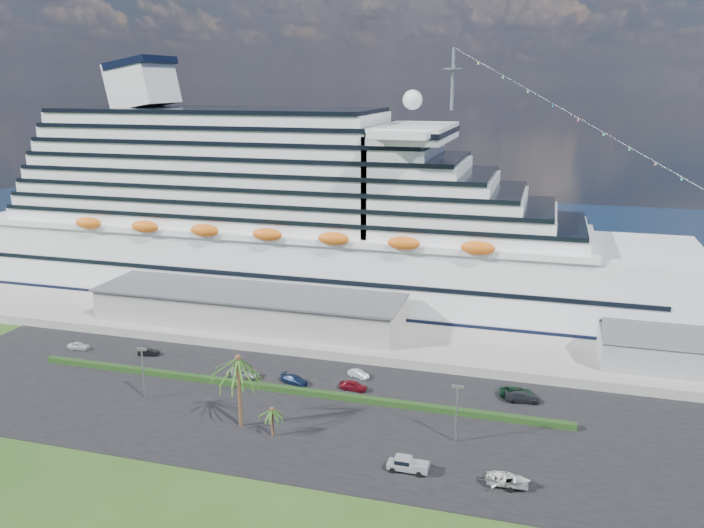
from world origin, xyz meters
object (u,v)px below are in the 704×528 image
(pickup_truck, at_px, (407,464))
(boat_trailer, at_px, (508,479))
(parked_car_3, at_px, (294,380))
(cruise_ship, at_px, (306,225))

(pickup_truck, bearing_deg, boat_trailer, -0.86)
(boat_trailer, bearing_deg, pickup_truck, 179.14)
(parked_car_3, relative_size, boat_trailer, 0.78)
(cruise_ship, xyz_separation_m, boat_trailer, (49.05, -65.27, -15.41))
(cruise_ship, distance_m, boat_trailer, 83.08)
(cruise_ship, height_order, pickup_truck, cruise_ship)
(cruise_ship, bearing_deg, parked_car_3, -72.73)
(parked_car_3, relative_size, pickup_truck, 0.92)
(parked_car_3, height_order, boat_trailer, boat_trailer)
(cruise_ship, xyz_separation_m, pickup_truck, (36.73, -65.08, -15.57))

